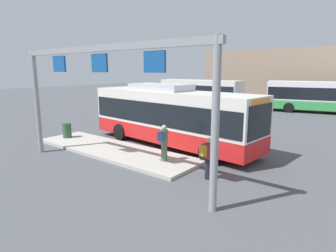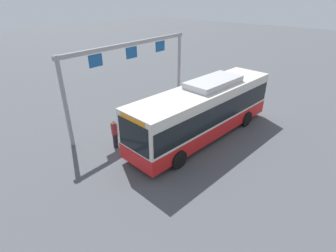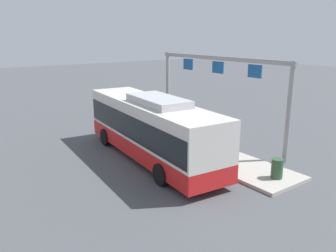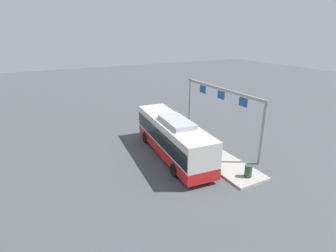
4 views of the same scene
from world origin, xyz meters
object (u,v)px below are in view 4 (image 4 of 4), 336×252
at_px(person_waiting_near, 190,131).
at_px(trash_bin, 248,171).
at_px(bus_main, 172,136).
at_px(person_boarding, 179,125).

distance_m(person_waiting_near, trash_bin, 7.57).
height_order(bus_main, trash_bin, bus_main).
distance_m(bus_main, trash_bin, 6.55).
relative_size(person_waiting_near, trash_bin, 1.86).
height_order(bus_main, person_boarding, bus_main).
xyz_separation_m(bus_main, person_waiting_near, (1.83, -2.84, -0.76)).
relative_size(bus_main, trash_bin, 12.04).
distance_m(person_boarding, trash_bin, 10.04).
bearing_deg(person_waiting_near, person_boarding, -102.10).
bearing_deg(trash_bin, person_boarding, -1.05).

